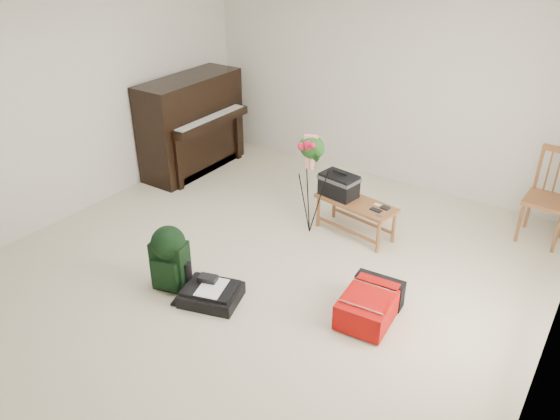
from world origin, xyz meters
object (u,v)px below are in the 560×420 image
Objects in this scene: piano at (192,126)px; black_duffel at (211,293)px; red_suitcase at (372,302)px; green_backpack at (169,255)px; flower_stand at (311,185)px; bench at (343,191)px; dining_chair at (549,198)px.

black_duffel is at bearing -45.68° from piano.
red_suitcase reaches higher than black_duffel.
green_backpack is at bearing -52.93° from piano.
green_backpack is 1.68m from flower_stand.
red_suitcase is 1.42m from black_duffel.
flower_stand is (-0.27, -0.21, 0.08)m from bench.
piano is at bearing -168.53° from dining_chair.
dining_chair reaches higher than green_backpack.
black_duffel is (-0.38, -1.75, -0.40)m from bench.
green_backpack is (1.64, -2.17, -0.25)m from piano.
flower_stand is (-1.18, 0.92, 0.42)m from red_suitcase.
dining_chair is at bearing 39.23° from bench.
green_backpack is (-1.71, -0.66, 0.21)m from red_suitcase.
red_suitcase is at bearing -24.24° from piano.
red_suitcase is at bearing -110.80° from dining_chair.
flower_stand is at bearing -15.14° from piano.
piano is at bearing 151.44° from red_suitcase.
black_duffel is (-2.22, -2.80, -0.40)m from dining_chair.
dining_chair is 1.65× the size of black_duffel.
bench is 1.45× the size of green_backpack.
black_duffel is at bearing -7.55° from green_backpack.
green_backpack is (-2.66, -2.84, -0.13)m from dining_chair.
black_duffel is 0.94× the size of green_backpack.
dining_chair is 3.59m from black_duffel.
red_suitcase is at bearing -41.95° from bench.
flower_stand is at bearing 137.64° from red_suitcase.
bench is 1.97m from green_backpack.
dining_chair is at bearing 35.02° from black_duffel.
black_duffel is (-1.28, -0.61, -0.06)m from red_suitcase.
bench is at bearing -147.82° from dining_chair.
dining_chair is 0.86× the size of flower_stand.
flower_stand reaches higher than green_backpack.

